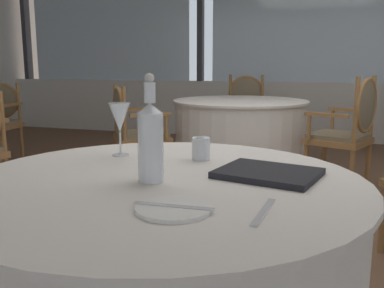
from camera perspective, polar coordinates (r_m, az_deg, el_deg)
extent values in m
plane|color=brown|center=(2.92, 10.49, -11.74)|extent=(13.13, 13.13, 0.00)
cube|color=silver|center=(6.50, 14.68, 4.25)|extent=(10.10, 0.12, 0.85)
cube|color=silver|center=(7.37, -11.14, 15.23)|extent=(2.79, 0.02, 1.75)
cube|color=#333338|center=(8.22, -21.28, 14.23)|extent=(0.08, 0.14, 1.75)
cube|color=silver|center=(6.52, 15.24, 15.71)|extent=(2.79, 0.02, 1.75)
cube|color=#333338|center=(6.76, 1.16, 15.87)|extent=(0.08, 0.14, 1.75)
cylinder|color=white|center=(1.33, -4.03, -5.04)|extent=(1.26, 1.26, 0.02)
cylinder|color=white|center=(1.04, -2.49, -8.57)|extent=(0.19, 0.19, 0.01)
cube|color=silver|center=(1.04, -2.49, -8.30)|extent=(0.20, 0.03, 0.00)
cube|color=silver|center=(1.04, 9.55, -8.89)|extent=(0.03, 0.20, 0.00)
cylinder|color=white|center=(1.28, -5.53, -0.49)|extent=(0.08, 0.08, 0.21)
cone|color=white|center=(1.26, -5.63, 4.81)|extent=(0.08, 0.08, 0.03)
cylinder|color=white|center=(1.26, -5.66, 6.85)|extent=(0.03, 0.03, 0.06)
sphere|color=silver|center=(1.25, -5.70, 8.77)|extent=(0.03, 0.03, 0.03)
cylinder|color=white|center=(1.68, -9.50, -1.43)|extent=(0.06, 0.06, 0.00)
cylinder|color=white|center=(1.67, -9.54, 0.09)|extent=(0.01, 0.01, 0.09)
cone|color=white|center=(1.66, -9.65, 3.49)|extent=(0.08, 0.08, 0.11)
cylinder|color=white|center=(1.58, 1.21, -0.61)|extent=(0.07, 0.07, 0.08)
cube|color=black|center=(1.37, 10.12, -3.85)|extent=(0.35, 0.30, 0.02)
cylinder|color=white|center=(4.31, 6.48, 5.71)|extent=(1.34, 1.34, 0.02)
cylinder|color=white|center=(4.35, 6.38, 0.78)|extent=(1.30, 1.30, 0.73)
cube|color=olive|center=(4.00, -6.68, 0.79)|extent=(0.65, 0.65, 0.05)
cube|color=#75664C|center=(3.99, -6.70, 1.40)|extent=(0.59, 0.59, 0.04)
cylinder|color=olive|center=(4.28, -4.65, -1.60)|extent=(0.04, 0.04, 0.40)
cylinder|color=olive|center=(3.91, -3.07, -2.76)|extent=(0.04, 0.04, 0.40)
cylinder|color=olive|center=(4.20, -9.92, -1.98)|extent=(0.04, 0.04, 0.40)
cylinder|color=olive|center=(3.81, -8.83, -3.21)|extent=(0.04, 0.04, 0.40)
cylinder|color=olive|center=(4.12, -10.13, 4.57)|extent=(0.04, 0.04, 0.46)
cylinder|color=olive|center=(3.73, -9.04, 4.00)|extent=(0.04, 0.04, 0.46)
ellipsoid|color=#75664C|center=(3.92, -9.84, 4.62)|extent=(0.28, 0.34, 0.39)
torus|color=olive|center=(3.92, -9.84, 4.62)|extent=(0.27, 0.34, 0.40)
cube|color=olive|center=(4.21, -7.29, 4.63)|extent=(0.31, 0.25, 0.03)
cylinder|color=olive|center=(4.26, -5.41, 3.24)|extent=(0.03, 0.03, 0.22)
cube|color=olive|center=(3.73, -5.56, 3.91)|extent=(0.31, 0.25, 0.03)
cylinder|color=olive|center=(3.78, -3.46, 2.35)|extent=(0.03, 0.03, 0.22)
cube|color=olive|center=(3.88, 18.95, 0.42)|extent=(0.60, 0.60, 0.05)
cube|color=#75664C|center=(3.88, 18.99, 1.05)|extent=(0.55, 0.55, 0.04)
cylinder|color=olive|center=(3.83, 14.86, -3.17)|extent=(0.04, 0.04, 0.43)
cylinder|color=olive|center=(4.18, 17.19, -2.13)|extent=(0.04, 0.04, 0.43)
cylinder|color=olive|center=(3.68, 20.51, -4.03)|extent=(0.04, 0.04, 0.43)
cylinder|color=olive|center=(4.05, 22.40, -2.86)|extent=(0.04, 0.04, 0.43)
cylinder|color=olive|center=(3.59, 21.05, 4.19)|extent=(0.04, 0.04, 0.53)
cylinder|color=olive|center=(3.97, 22.94, 4.60)|extent=(0.04, 0.04, 0.53)
ellipsoid|color=#75664C|center=(3.77, 22.29, 4.78)|extent=(0.20, 0.38, 0.45)
torus|color=olive|center=(3.77, 22.29, 4.78)|extent=(0.20, 0.43, 0.46)
cube|color=olive|center=(3.63, 17.46, 3.74)|extent=(0.35, 0.17, 0.03)
cylinder|color=olive|center=(3.70, 15.35, 2.25)|extent=(0.03, 0.03, 0.22)
cube|color=olive|center=(4.09, 20.16, 4.30)|extent=(0.35, 0.17, 0.03)
cylinder|color=olive|center=(4.15, 18.23, 2.97)|extent=(0.03, 0.03, 0.22)
cube|color=olive|center=(5.35, 7.06, 3.20)|extent=(0.52, 0.52, 0.05)
cube|color=#75664C|center=(5.34, 7.07, 3.66)|extent=(0.47, 0.47, 0.04)
cylinder|color=olive|center=(5.18, 9.11, 0.40)|extent=(0.04, 0.04, 0.40)
cylinder|color=olive|center=(5.20, 4.70, 0.53)|extent=(0.04, 0.04, 0.40)
cylinder|color=olive|center=(5.57, 9.17, 1.11)|extent=(0.04, 0.04, 0.40)
cylinder|color=olive|center=(5.59, 5.07, 1.23)|extent=(0.04, 0.04, 0.40)
cylinder|color=olive|center=(5.51, 9.33, 6.36)|extent=(0.04, 0.04, 0.53)
cylinder|color=olive|center=(5.53, 5.15, 6.47)|extent=(0.04, 0.04, 0.53)
ellipsoid|color=#75664C|center=(5.53, 7.25, 6.71)|extent=(0.39, 0.10, 0.44)
torus|color=olive|center=(5.53, 7.25, 6.71)|extent=(0.45, 0.09, 0.45)
cube|color=olive|center=(5.29, 9.83, 5.72)|extent=(0.08, 0.37, 0.03)
cylinder|color=olive|center=(5.16, 9.79, 4.38)|extent=(0.03, 0.03, 0.22)
cube|color=olive|center=(5.32, 4.41, 5.86)|extent=(0.08, 0.37, 0.03)
cylinder|color=olive|center=(5.19, 4.24, 4.53)|extent=(0.03, 0.03, 0.22)
cylinder|color=olive|center=(3.50, -23.41, -5.06)|extent=(0.04, 0.04, 0.42)
cylinder|color=olive|center=(3.41, -24.00, 2.78)|extent=(0.04, 0.04, 0.44)
cylinder|color=olive|center=(5.24, -21.76, -0.05)|extent=(0.04, 0.04, 0.41)
cylinder|color=olive|center=(5.18, -22.12, 5.14)|extent=(0.04, 0.04, 0.45)
ellipsoid|color=#75664C|center=(5.30, -23.85, 5.36)|extent=(0.39, 0.09, 0.37)
torus|color=olive|center=(5.30, -23.85, 5.36)|extent=(0.39, 0.07, 0.39)
cube|color=olive|center=(4.97, -23.04, 4.84)|extent=(0.07, 0.37, 0.03)
cylinder|color=olive|center=(4.87, -23.89, 3.37)|extent=(0.03, 0.03, 0.22)
cylinder|color=olive|center=(2.78, 24.16, -9.28)|extent=(0.04, 0.04, 0.40)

